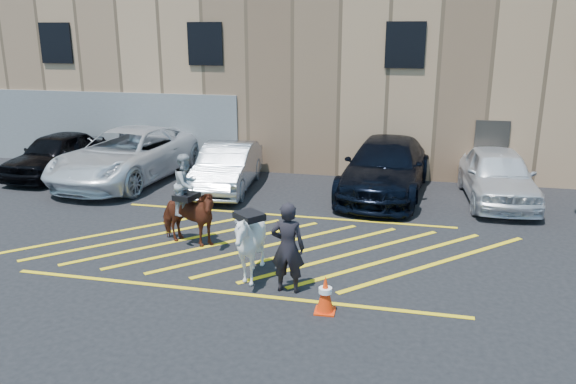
% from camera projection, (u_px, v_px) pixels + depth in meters
% --- Properties ---
extents(ground, '(90.00, 90.00, 0.00)m').
position_uv_depth(ground, '(264.00, 243.00, 13.89)').
color(ground, black).
rests_on(ground, ground).
extents(car_black_suv, '(1.99, 4.62, 1.55)m').
position_uv_depth(car_black_suv, '(57.00, 154.00, 20.20)').
color(car_black_suv, black).
rests_on(car_black_suv, ground).
extents(car_white_pickup, '(3.63, 6.74, 1.80)m').
position_uv_depth(car_white_pickup, '(128.00, 155.00, 19.45)').
color(car_white_pickup, white).
rests_on(car_white_pickup, ground).
extents(car_silver_sedan, '(2.02, 4.68, 1.50)m').
position_uv_depth(car_silver_sedan, '(227.00, 167.00, 18.38)').
color(car_silver_sedan, '#9A9FA8').
rests_on(car_silver_sedan, ground).
extents(car_blue_suv, '(2.98, 6.15, 1.73)m').
position_uv_depth(car_blue_suv, '(386.00, 167.00, 17.88)').
color(car_blue_suv, black).
rests_on(car_blue_suv, ground).
extents(car_white_suv, '(2.21, 4.90, 1.63)m').
position_uv_depth(car_white_suv, '(497.00, 175.00, 17.10)').
color(car_white_suv, white).
rests_on(car_white_suv, ground).
extents(handler, '(0.68, 0.45, 1.87)m').
position_uv_depth(handler, '(288.00, 248.00, 11.10)').
color(handler, black).
rests_on(handler, ground).
extents(warehouse, '(32.42, 10.20, 7.30)m').
position_uv_depth(warehouse, '(336.00, 64.00, 24.11)').
color(warehouse, tan).
rests_on(warehouse, ground).
extents(hatching_zone, '(12.60, 5.12, 0.01)m').
position_uv_depth(hatching_zone, '(261.00, 247.00, 13.61)').
color(hatching_zone, yellow).
rests_on(hatching_zone, ground).
extents(mounted_bay, '(1.86, 1.14, 2.28)m').
position_uv_depth(mounted_bay, '(187.00, 209.00, 13.54)').
color(mounted_bay, '#582815').
rests_on(mounted_bay, ground).
extents(saddled_white, '(1.92, 1.94, 1.60)m').
position_uv_depth(saddled_white, '(250.00, 244.00, 11.62)').
color(saddled_white, white).
rests_on(saddled_white, ground).
extents(traffic_cone, '(0.39, 0.39, 0.73)m').
position_uv_depth(traffic_cone, '(325.00, 294.00, 10.41)').
color(traffic_cone, '#EE3209').
rests_on(traffic_cone, ground).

